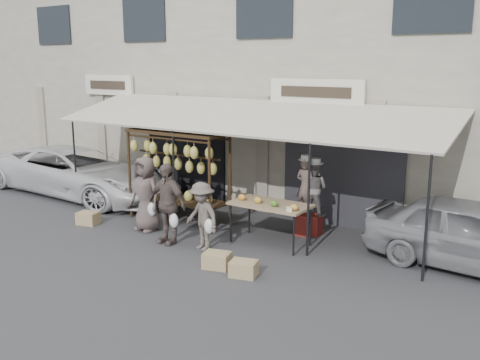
% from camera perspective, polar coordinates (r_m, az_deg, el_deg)
% --- Properties ---
extents(ground_plane, '(90.00, 90.00, 0.00)m').
position_cam_1_polar(ground_plane, '(11.43, -6.88, -7.22)').
color(ground_plane, '#2D2D30').
extents(shophouse, '(24.00, 6.15, 7.30)m').
position_cam_1_polar(shophouse, '(16.22, 8.22, 11.69)').
color(shophouse, '#B5AE96').
rests_on(shophouse, ground_plane).
extents(awning, '(10.00, 2.35, 2.92)m').
position_cam_1_polar(awning, '(12.63, -0.36, 6.74)').
color(awning, beige).
rests_on(awning, ground_plane).
extents(banana_rack, '(2.60, 0.90, 2.24)m').
position_cam_1_polar(banana_rack, '(12.91, -6.78, 2.28)').
color(banana_rack, black).
rests_on(banana_rack, ground_plane).
extents(produce_table, '(1.70, 0.90, 1.04)m').
position_cam_1_polar(produce_table, '(11.35, 3.20, -2.71)').
color(produce_table, '#9A875C').
rests_on(produce_table, ground_plane).
extents(vendor_left, '(0.50, 0.36, 1.28)m').
position_cam_1_polar(vendor_left, '(11.96, 6.98, -0.72)').
color(vendor_left, brown).
rests_on(vendor_left, stool_left).
extents(vendor_right, '(0.61, 0.48, 1.22)m').
position_cam_1_polar(vendor_right, '(12.03, 7.97, -0.91)').
color(vendor_right, '#65605D').
rests_on(vendor_right, stool_right).
extents(customer_left, '(0.90, 0.63, 1.74)m').
position_cam_1_polar(customer_left, '(12.46, -10.02, -1.47)').
color(customer_left, '#554644').
rests_on(customer_left, ground_plane).
extents(customer_mid, '(1.05, 0.49, 1.75)m').
position_cam_1_polar(customer_mid, '(11.52, -7.78, -2.51)').
color(customer_mid, brown).
rests_on(customer_mid, ground_plane).
extents(customer_right, '(1.03, 0.74, 1.43)m').
position_cam_1_polar(customer_right, '(11.10, -4.08, -3.87)').
color(customer_right, '#5B524A').
rests_on(customer_right, ground_plane).
extents(stool_left, '(0.44, 0.44, 0.48)m').
position_cam_1_polar(stool_left, '(12.19, 6.87, -4.76)').
color(stool_left, maroon).
rests_on(stool_left, ground_plane).
extents(stool_right, '(0.38, 0.38, 0.47)m').
position_cam_1_polar(stool_right, '(12.25, 7.86, -4.74)').
color(stool_right, maroon).
rests_on(stool_right, ground_plane).
extents(crate_near_a, '(0.58, 0.50, 0.30)m').
position_cam_1_polar(crate_near_a, '(10.27, -2.47, -8.55)').
color(crate_near_a, tan).
rests_on(crate_near_a, ground_plane).
extents(crate_near_b, '(0.56, 0.48, 0.29)m').
position_cam_1_polar(crate_near_b, '(9.89, 0.39, -9.44)').
color(crate_near_b, tan).
rests_on(crate_near_b, ground_plane).
extents(crate_far, '(0.56, 0.48, 0.29)m').
position_cam_1_polar(crate_far, '(13.44, -15.87, -3.94)').
color(crate_far, tan).
rests_on(crate_far, ground_plane).
extents(van, '(4.92, 2.38, 2.03)m').
position_cam_1_polar(van, '(16.40, -17.08, 2.02)').
color(van, silver).
rests_on(van, ground_plane).
extents(sedan, '(4.09, 1.89, 1.36)m').
position_cam_1_polar(sedan, '(10.94, 23.61, -5.36)').
color(sedan, gray).
rests_on(sedan, ground_plane).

